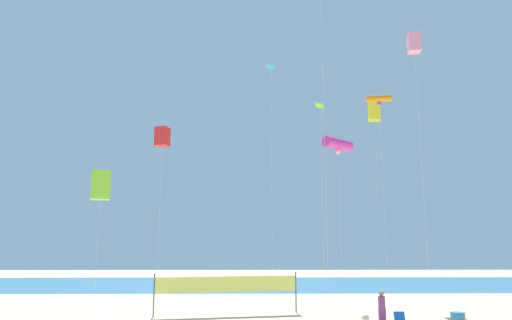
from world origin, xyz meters
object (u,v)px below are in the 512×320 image
kite_lime_diamond (320,108)px  kite_pink_box (414,44)px  kite_cyan_diamond (271,71)px  volleyball_net (227,286)px  beachgoer_plum_shirt (382,306)px  kite_yellow_box (374,112)px  kite_orange_tube (379,99)px  kite_magenta_tube (338,144)px  kite_red_box (162,137)px  kite_lime_box (101,185)px

kite_lime_diamond → kite_pink_box: bearing=-71.8°
kite_cyan_diamond → volleyball_net: bearing=-156.3°
beachgoer_plum_shirt → kite_yellow_box: (3.42, 12.15, 14.08)m
kite_yellow_box → kite_orange_tube: 5.77m
kite_lime_diamond → kite_magenta_tube: bearing=-88.5°
kite_magenta_tube → kite_pink_box: bearing=-55.8°
kite_red_box → kite_lime_box: kite_red_box is taller
kite_pink_box → kite_cyan_diamond: 10.15m
kite_lime_diamond → kite_cyan_diamond: 4.97m
kite_cyan_diamond → kite_orange_tube: 8.23m
beachgoer_plum_shirt → kite_cyan_diamond: (-5.56, 4.20, 14.57)m
beachgoer_plum_shirt → kite_yellow_box: size_ratio=0.10×
kite_lime_diamond → kite_red_box: bearing=-145.1°
kite_magenta_tube → kite_lime_box: kite_magenta_tube is taller
kite_cyan_diamond → kite_magenta_tube: bearing=-33.7°
volleyball_net → kite_orange_tube: kite_orange_tube is taller
beachgoer_plum_shirt → kite_red_box: size_ratio=0.15×
kite_red_box → kite_lime_diamond: bearing=34.9°
volleyball_net → kite_cyan_diamond: (2.74, 1.20, 13.79)m
kite_red_box → kite_lime_diamond: 12.78m
kite_magenta_tube → kite_yellow_box: bearing=63.8°
beachgoer_plum_shirt → kite_magenta_tube: bearing=-149.0°
kite_yellow_box → kite_pink_box: (-1.97, -15.19, -0.74)m
kite_orange_tube → kite_lime_box: bearing=-156.7°
kite_yellow_box → kite_cyan_diamond: (-8.97, -7.95, 0.49)m
kite_magenta_tube → kite_lime_box: bearing=-169.2°
kite_magenta_tube → kite_orange_tube: size_ratio=0.71×
beachgoer_plum_shirt → kite_orange_tube: 15.08m
kite_orange_tube → kite_pink_box: bearing=-94.7°
kite_pink_box → beachgoer_plum_shirt: bearing=115.6°
volleyball_net → kite_yellow_box: (11.72, 9.15, 13.30)m
volleyball_net → kite_lime_box: bearing=-149.7°
beachgoer_plum_shirt → kite_pink_box: 13.75m
kite_lime_diamond → kite_orange_tube: size_ratio=0.98×
volleyball_net → kite_lime_diamond: bearing=32.5°
volleyball_net → kite_orange_tube: size_ratio=0.57×
kite_red_box → kite_lime_box: 4.22m
kite_lime_box → kite_orange_tube: 19.95m
kite_magenta_tube → kite_yellow_box: size_ratio=0.65×
kite_lime_box → kite_cyan_diamond: bearing=28.4°
volleyball_net → kite_lime_diamond: kite_lime_diamond is taller
kite_red_box → volleyball_net: bearing=38.9°
beachgoer_plum_shirt → kite_magenta_tube: kite_magenta_tube is taller
kite_cyan_diamond → kite_yellow_box: bearing=41.5°
kite_lime_diamond → kite_yellow_box: (5.30, 5.06, 1.18)m
kite_lime_box → kite_pink_box: (16.32, -2.20, 7.08)m
volleyball_net → kite_magenta_tube: (6.56, -1.35, 8.26)m
beachgoer_plum_shirt → volleyball_net: (-8.30, 3.00, 0.77)m
kite_yellow_box → kite_magenta_tube: bearing=-116.2°
kite_magenta_tube → kite_cyan_diamond: kite_cyan_diamond is taller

